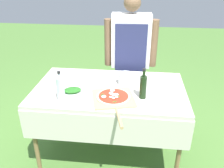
{
  "coord_description": "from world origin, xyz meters",
  "views": [
    {
      "loc": [
        0.24,
        -1.95,
        1.82
      ],
      "look_at": [
        0.02,
        0.0,
        0.83
      ],
      "focal_mm": 38.0,
      "sensor_mm": 36.0,
      "label": 1
    }
  ],
  "objects_px": {
    "person_cook": "(130,54)",
    "water_bottle": "(60,87)",
    "oil_bottle": "(143,87)",
    "prep_table": "(110,95)",
    "plate_stack": "(167,84)",
    "mixing_tub": "(126,79)",
    "pizza_on_peel": "(114,98)",
    "herb_container": "(72,90)"
  },
  "relations": [
    {
      "from": "herb_container",
      "to": "water_bottle",
      "type": "bearing_deg",
      "value": -108.63
    },
    {
      "from": "plate_stack",
      "to": "person_cook",
      "type": "bearing_deg",
      "value": 127.5
    },
    {
      "from": "prep_table",
      "to": "water_bottle",
      "type": "distance_m",
      "value": 0.51
    },
    {
      "from": "oil_bottle",
      "to": "plate_stack",
      "type": "height_order",
      "value": "oil_bottle"
    },
    {
      "from": "prep_table",
      "to": "mixing_tub",
      "type": "distance_m",
      "value": 0.22
    },
    {
      "from": "person_cook",
      "to": "oil_bottle",
      "type": "height_order",
      "value": "person_cook"
    },
    {
      "from": "person_cook",
      "to": "plate_stack",
      "type": "height_order",
      "value": "person_cook"
    },
    {
      "from": "person_cook",
      "to": "mixing_tub",
      "type": "bearing_deg",
      "value": 84.82
    },
    {
      "from": "pizza_on_peel",
      "to": "water_bottle",
      "type": "xyz_separation_m",
      "value": [
        -0.43,
        -0.07,
        0.12
      ]
    },
    {
      "from": "mixing_tub",
      "to": "herb_container",
      "type": "bearing_deg",
      "value": -154.05
    },
    {
      "from": "person_cook",
      "to": "oil_bottle",
      "type": "xyz_separation_m",
      "value": [
        0.14,
        -0.75,
        -0.02
      ]
    },
    {
      "from": "prep_table",
      "to": "oil_bottle",
      "type": "distance_m",
      "value": 0.39
    },
    {
      "from": "pizza_on_peel",
      "to": "water_bottle",
      "type": "height_order",
      "value": "water_bottle"
    },
    {
      "from": "water_bottle",
      "to": "herb_container",
      "type": "distance_m",
      "value": 0.19
    },
    {
      "from": "water_bottle",
      "to": "plate_stack",
      "type": "distance_m",
      "value": 1.0
    },
    {
      "from": "person_cook",
      "to": "water_bottle",
      "type": "height_order",
      "value": "person_cook"
    },
    {
      "from": "person_cook",
      "to": "mixing_tub",
      "type": "xyz_separation_m",
      "value": [
        -0.02,
        -0.5,
        -0.07
      ]
    },
    {
      "from": "prep_table",
      "to": "pizza_on_peel",
      "type": "bearing_deg",
      "value": -73.94
    },
    {
      "from": "oil_bottle",
      "to": "mixing_tub",
      "type": "distance_m",
      "value": 0.3
    },
    {
      "from": "person_cook",
      "to": "water_bottle",
      "type": "relative_size",
      "value": 5.73
    },
    {
      "from": "person_cook",
      "to": "prep_table",
      "type": "bearing_deg",
      "value": 71.84
    },
    {
      "from": "pizza_on_peel",
      "to": "plate_stack",
      "type": "distance_m",
      "value": 0.58
    },
    {
      "from": "herb_container",
      "to": "prep_table",
      "type": "bearing_deg",
      "value": 22.25
    },
    {
      "from": "mixing_tub",
      "to": "plate_stack",
      "type": "height_order",
      "value": "mixing_tub"
    },
    {
      "from": "pizza_on_peel",
      "to": "herb_container",
      "type": "xyz_separation_m",
      "value": [
        -0.38,
        0.08,
        0.01
      ]
    },
    {
      "from": "person_cook",
      "to": "pizza_on_peel",
      "type": "xyz_separation_m",
      "value": [
        -0.11,
        -0.81,
        -0.12
      ]
    },
    {
      "from": "prep_table",
      "to": "mixing_tub",
      "type": "height_order",
      "value": "mixing_tub"
    },
    {
      "from": "person_cook",
      "to": "oil_bottle",
      "type": "relative_size",
      "value": 5.73
    },
    {
      "from": "pizza_on_peel",
      "to": "oil_bottle",
      "type": "bearing_deg",
      "value": -1.18
    },
    {
      "from": "herb_container",
      "to": "mixing_tub",
      "type": "bearing_deg",
      "value": 25.95
    },
    {
      "from": "prep_table",
      "to": "water_bottle",
      "type": "relative_size",
      "value": 5.19
    },
    {
      "from": "oil_bottle",
      "to": "plate_stack",
      "type": "bearing_deg",
      "value": 49.03
    },
    {
      "from": "water_bottle",
      "to": "pizza_on_peel",
      "type": "bearing_deg",
      "value": 9.83
    },
    {
      "from": "oil_bottle",
      "to": "water_bottle",
      "type": "relative_size",
      "value": 1.0
    },
    {
      "from": "prep_table",
      "to": "plate_stack",
      "type": "distance_m",
      "value": 0.56
    },
    {
      "from": "water_bottle",
      "to": "plate_stack",
      "type": "relative_size",
      "value": 1.08
    },
    {
      "from": "person_cook",
      "to": "pizza_on_peel",
      "type": "height_order",
      "value": "person_cook"
    },
    {
      "from": "herb_container",
      "to": "person_cook",
      "type": "bearing_deg",
      "value": 56.32
    },
    {
      "from": "mixing_tub",
      "to": "oil_bottle",
      "type": "bearing_deg",
      "value": -56.78
    },
    {
      "from": "pizza_on_peel",
      "to": "plate_stack",
      "type": "xyz_separation_m",
      "value": [
        0.48,
        0.32,
        -0.0
      ]
    },
    {
      "from": "oil_bottle",
      "to": "water_bottle",
      "type": "xyz_separation_m",
      "value": [
        -0.68,
        -0.13,
        0.02
      ]
    },
    {
      "from": "water_bottle",
      "to": "herb_container",
      "type": "bearing_deg",
      "value": 71.37
    }
  ]
}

